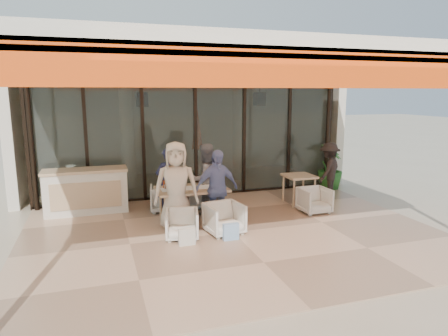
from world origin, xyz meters
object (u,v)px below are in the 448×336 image
object	(u,v)px
chair_far_left	(165,197)
potted_palm	(330,167)
diner_grey	(205,179)
chair_far_right	(200,195)
chair_near_right	(224,217)
chair_near_left	(182,223)
dining_table	(191,191)
host_counter	(86,191)
standing_woman	(329,170)
side_table	(299,179)
diner_periwinkle	(217,189)
diner_cream	(176,187)
side_chair	(314,199)
diner_navy	(168,183)

from	to	relation	value
chair_far_left	potted_palm	world-z (taller)	potted_palm
chair_far_left	diner_grey	distance (m)	1.08
chair_far_right	diner_grey	bearing A→B (deg)	95.48
chair_near_right	chair_near_left	bearing A→B (deg)	170.89
dining_table	host_counter	bearing A→B (deg)	148.68
chair_near_left	standing_woman	size ratio (longest dim) A/B	0.42
diner_grey	side_table	bearing A→B (deg)	164.36
diner_periwinkle	diner_grey	bearing A→B (deg)	81.25
host_counter	diner_cream	size ratio (longest dim) A/B	1.02
standing_woman	chair_near_right	bearing A→B (deg)	-9.48
diner_cream	dining_table	bearing A→B (deg)	58.07
chair_near_right	potted_palm	world-z (taller)	potted_palm
chair_near_right	side_chair	distance (m)	2.50
chair_far_right	diner_cream	bearing A→B (deg)	64.51
chair_far_right	chair_near_right	world-z (taller)	chair_near_right
dining_table	diner_periwinkle	bearing A→B (deg)	-46.80
dining_table	diner_navy	size ratio (longest dim) A/B	0.96
diner_grey	side_chair	size ratio (longest dim) A/B	2.48
chair_far_left	chair_near_left	xyz separation A→B (m)	(0.00, -1.90, -0.03)
diner_grey	diner_navy	bearing A→B (deg)	-16.48
chair_near_left	dining_table	bearing A→B (deg)	79.23
diner_cream	side_table	distance (m)	3.39
chair_far_right	side_chair	xyz separation A→B (m)	(2.41, -1.21, 0.01)
diner_grey	potted_palm	size ratio (longest dim) A/B	1.26
diner_periwinkle	chair_near_left	bearing A→B (deg)	-157.98
host_counter	diner_grey	bearing A→B (deg)	-18.53
chair_far_left	diner_periwinkle	xyz separation A→B (m)	(0.84, -1.40, 0.46)
side_table	chair_near_left	bearing A→B (deg)	-156.16
chair_near_right	chair_far_right	bearing A→B (deg)	80.89
chair_far_right	diner_cream	distance (m)	1.74
chair_far_left	diner_cream	xyz separation A→B (m)	(0.00, -1.40, 0.56)
host_counter	diner_periwinkle	distance (m)	3.13
diner_grey	potted_palm	xyz separation A→B (m)	(4.03, 1.19, -0.17)
host_counter	chair_near_right	xyz separation A→B (m)	(2.58, -2.26, -0.19)
chair_near_left	diner_navy	bearing A→B (deg)	102.52
chair_far_right	diner_navy	size ratio (longest dim) A/B	0.40
side_chair	standing_woman	xyz separation A→B (m)	(1.07, 1.11, 0.41)
chair_far_left	chair_near_right	xyz separation A→B (m)	(0.84, -1.90, 0.00)
chair_near_left	chair_near_right	size ratio (longest dim) A/B	0.91
chair_far_left	chair_near_right	distance (m)	2.08
diner_grey	standing_woman	xyz separation A→B (m)	(3.48, 0.39, -0.08)
chair_near_right	side_chair	world-z (taller)	chair_near_right
chair_far_right	standing_woman	xyz separation A→B (m)	(3.48, -0.11, 0.42)
host_counter	potted_palm	world-z (taller)	potted_palm
host_counter	chair_near_left	size ratio (longest dim) A/B	2.97
side_chair	diner_cream	bearing A→B (deg)	-178.45
chair_near_right	host_counter	bearing A→B (deg)	129.59
side_chair	standing_woman	size ratio (longest dim) A/B	0.45
side_chair	potted_palm	bearing A→B (deg)	47.93
chair_near_right	diner_periwinkle	distance (m)	0.68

